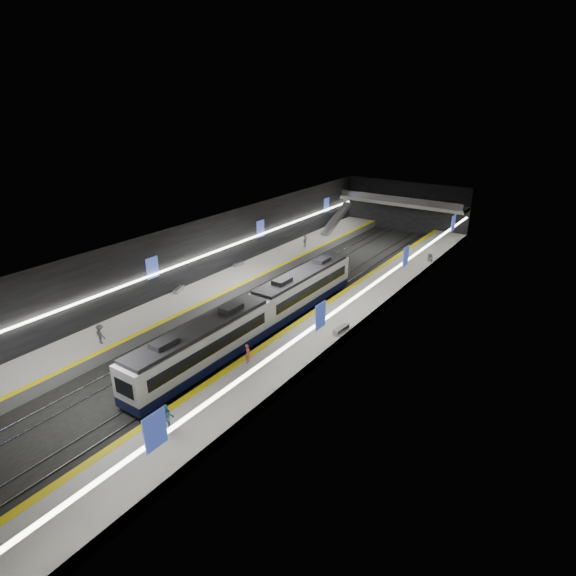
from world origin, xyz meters
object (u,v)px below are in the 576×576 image
Objects in this scene: bench_left_near at (179,290)px; bench_right_far at (430,258)px; escalator at (336,219)px; bench_right_near at (341,329)px; passenger_left_a at (305,241)px; passenger_left_b at (100,334)px; passenger_right_a at (248,354)px; train at (259,313)px; passenger_right_b at (167,418)px; bench_left_far at (239,264)px.

bench_right_far is (18.78, 25.75, 0.02)m from bench_left_near.
escalator is 4.39× the size of bench_left_near.
passenger_left_a is (-16.47, 19.69, 0.58)m from bench_right_near.
passenger_right_a is at bearing -156.17° from passenger_left_b.
escalator is at bearing 142.85° from bench_right_far.
bench_left_near is at bearing -72.39° from passenger_left_b.
passenger_right_a is (15.42, -7.22, 0.58)m from bench_left_near.
train is 18.20× the size of passenger_left_a.
bench_left_near is 1.10× the size of passenger_left_a.
escalator is 4.57× the size of passenger_left_b.
bench_right_near is 1.23× the size of passenger_right_a.
bench_left_near is 0.93× the size of bench_right_far.
passenger_left_b is (-13.42, 4.74, -0.08)m from passenger_right_b.
passenger_right_b is at bearing 15.74° from passenger_left_a.
passenger_right_a is at bearing -115.06° from bench_right_far.
escalator is 4.20× the size of passenger_right_b.
bench_right_near is 1.13× the size of passenger_left_b.
passenger_right_a reaches higher than bench_right_near.
passenger_right_b is at bearing 163.79° from passenger_left_b.
passenger_right_b is (16.46, -16.61, 0.73)m from bench_left_near.
passenger_right_b is (-2.33, -42.36, 0.71)m from bench_right_far.
train is 34.03m from escalator.
passenger_left_a reaches higher than bench_left_near.
bench_left_far is 11.60m from passenger_left_a.
bench_right_near is 1.20× the size of passenger_left_a.
passenger_left_b is (-15.96, -13.56, 0.63)m from bench_right_near.
train is 18.93× the size of bench_left_far.
passenger_right_b reaches higher than bench_left_far.
passenger_right_b is (14.46, -47.78, -0.95)m from escalator.
passenger_right_a is at bearing 19.87° from passenger_left_a.
passenger_left_a is (2.53, 21.38, 0.60)m from bench_left_near.
bench_right_far is 1.03× the size of passenger_right_b.
bench_left_near is 21.53m from passenger_left_a.
passenger_right_a reaches higher than bench_right_far.
bench_right_far is (16.78, -5.42, -1.66)m from escalator.
train is at bearing 18.23° from passenger_left_a.
passenger_left_a is at bearing 63.63° from bench_left_near.
passenger_right_a is 0.98× the size of passenger_left_a.
bench_left_near is 0.92× the size of bench_right_near.
bench_right_far is 16.84m from passenger_left_a.
passenger_right_b reaches higher than bench_right_far.
passenger_left_a is at bearing 112.62° from train.
passenger_left_a is (-16.25, -4.37, 0.59)m from bench_right_far.
bench_left_near is 12.27m from passenger_left_b.
bench_right_far is 33.15m from passenger_right_a.
bench_left_near is (-12.00, 1.35, -0.97)m from train.
train is at bearing -41.66° from bench_left_far.
passenger_right_b reaches higher than passenger_left_b.
bench_left_near is at bearing -170.34° from bench_right_near.
escalator is 9.87m from passenger_left_a.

